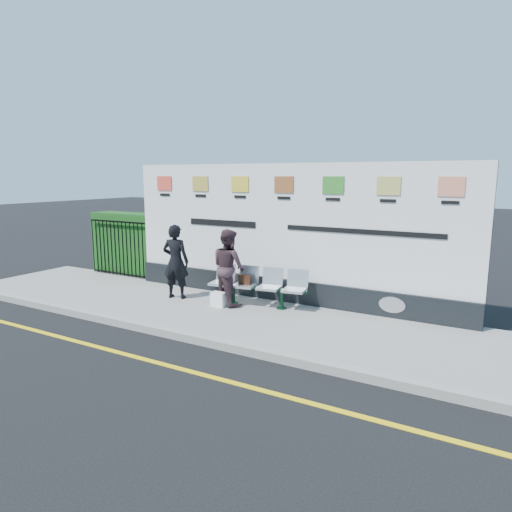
{
  "coord_description": "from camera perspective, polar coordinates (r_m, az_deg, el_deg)",
  "views": [
    {
      "loc": [
        4.84,
        -5.02,
        2.87
      ],
      "look_at": [
        0.32,
        2.88,
        1.25
      ],
      "focal_mm": 32.0,
      "sensor_mm": 36.0,
      "label": 1
    }
  ],
  "objects": [
    {
      "name": "ground",
      "position": [
        7.54,
        -13.44,
        -12.56
      ],
      "size": [
        80.0,
        80.0,
        0.0
      ],
      "primitive_type": "plane",
      "color": "black"
    },
    {
      "name": "woman_right",
      "position": [
        9.74,
        -3.44,
        -1.39
      ],
      "size": [
        0.98,
        0.89,
        1.63
      ],
      "primitive_type": "imported",
      "rotation": [
        0.0,
        0.0,
        2.72
      ],
      "color": "#3D272E",
      "rests_on": "pavement"
    },
    {
      "name": "railing",
      "position": [
        13.09,
        -16.75,
        0.95
      ],
      "size": [
        2.05,
        0.06,
        1.54
      ],
      "primitive_type": null,
      "color": "black",
      "rests_on": "pavement"
    },
    {
      "name": "woman_left",
      "position": [
        10.38,
        -10.01,
        -0.68
      ],
      "size": [
        0.69,
        0.54,
        1.68
      ],
      "primitive_type": "imported",
      "rotation": [
        0.0,
        0.0,
        3.39
      ],
      "color": "black",
      "rests_on": "pavement"
    },
    {
      "name": "yellow_line",
      "position": [
        7.54,
        -13.44,
        -12.53
      ],
      "size": [
        14.0,
        0.1,
        0.01
      ],
      "primitive_type": "cube",
      "color": "yellow",
      "rests_on": "ground"
    },
    {
      "name": "kerb",
      "position": [
        8.22,
        -8.63,
        -9.95
      ],
      "size": [
        14.0,
        0.18,
        0.14
      ],
      "primitive_type": "cube",
      "color": "gray",
      "rests_on": "ground"
    },
    {
      "name": "carrier_bag_white",
      "position": [
        9.73,
        -4.69,
        -5.42
      ],
      "size": [
        0.31,
        0.19,
        0.31
      ],
      "primitive_type": "cube",
      "color": "white",
      "rests_on": "pavement"
    },
    {
      "name": "billboard",
      "position": [
        9.98,
        3.64,
        1.71
      ],
      "size": [
        8.0,
        0.3,
        3.0
      ],
      "color": "black",
      "rests_on": "pavement"
    },
    {
      "name": "pavement",
      "position": [
        9.38,
        -2.9,
        -7.37
      ],
      "size": [
        14.0,
        3.0,
        0.12
      ],
      "primitive_type": "cube",
      "color": "gray",
      "rests_on": "ground"
    },
    {
      "name": "handbag_brown",
      "position": [
        9.74,
        -1.4,
        -2.95
      ],
      "size": [
        0.28,
        0.15,
        0.21
      ],
      "primitive_type": "cube",
      "rotation": [
        0.0,
        0.0,
        0.15
      ],
      "color": "black",
      "rests_on": "bench"
    },
    {
      "name": "bench",
      "position": [
        9.72,
        0.11,
        -4.98
      ],
      "size": [
        2.16,
        0.85,
        0.45
      ],
      "primitive_type": null,
      "rotation": [
        0.0,
        0.0,
        0.15
      ],
      "color": "silver",
      "rests_on": "pavement"
    },
    {
      "name": "hedge",
      "position": [
        13.39,
        -15.38,
        1.56
      ],
      "size": [
        2.35,
        0.7,
        1.7
      ],
      "primitive_type": "cube",
      "color": "#184916",
      "rests_on": "pavement"
    }
  ]
}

